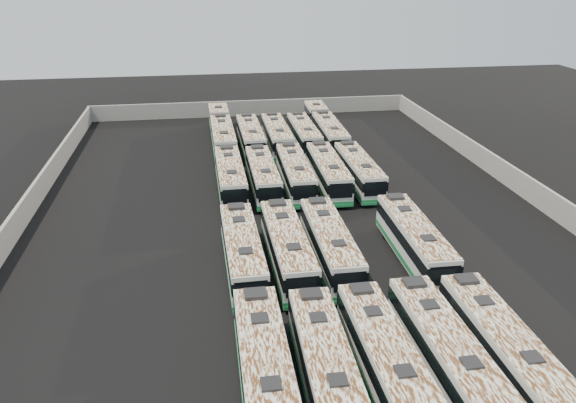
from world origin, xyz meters
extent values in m
plane|color=black|center=(0.00, 0.00, 0.00)|extent=(140.00, 140.00, 0.00)
cube|color=gray|center=(0.00, 36.30, 1.10)|extent=(45.20, 0.30, 2.20)
cube|color=gray|center=(22.30, 0.00, 1.10)|extent=(0.30, 73.20, 2.20)
cube|color=gray|center=(-22.30, 0.00, 1.10)|extent=(0.30, 73.20, 2.20)
cube|color=silver|center=(-4.78, -20.73, 1.65)|extent=(2.49, 11.50, 2.63)
cube|color=#1C7440|center=(-4.78, -20.73, 0.69)|extent=(2.54, 11.55, 0.40)
cube|color=black|center=(-4.78, -20.73, 2.09)|extent=(2.55, 11.56, 0.88)
cube|color=silver|center=(-4.78, -20.73, 3.00)|extent=(2.44, 11.27, 0.07)
cube|color=black|center=(-4.80, -23.26, 3.09)|extent=(0.92, 0.92, 0.13)
cube|color=black|center=(-4.75, -18.20, 3.09)|extent=(0.92, 0.92, 0.13)
cube|color=black|center=(-4.73, -15.91, 3.14)|extent=(1.25, 1.06, 0.25)
cylinder|color=black|center=(-5.77, -17.05, 0.48)|extent=(0.28, 0.96, 0.96)
cylinder|color=black|center=(-3.72, -17.06, 0.48)|extent=(0.28, 0.96, 0.96)
cube|color=silver|center=(-1.72, -20.91, 1.60)|extent=(2.58, 11.16, 2.54)
cube|color=#1C7440|center=(-1.72, -20.91, 0.67)|extent=(2.63, 11.21, 0.39)
cube|color=black|center=(-1.72, -20.91, 2.02)|extent=(2.64, 11.22, 0.85)
cube|color=silver|center=(-1.72, -20.91, 2.90)|extent=(2.53, 10.93, 0.06)
cube|color=black|center=(-1.78, -23.35, 2.99)|extent=(0.90, 0.90, 0.13)
cube|color=black|center=(-1.66, -18.47, 2.99)|extent=(0.90, 0.90, 0.13)
cube|color=black|center=(-1.61, -16.25, 3.03)|extent=(1.23, 1.05, 0.24)
cylinder|color=black|center=(-2.63, -17.34, 0.46)|extent=(0.28, 0.93, 0.93)
cylinder|color=black|center=(-0.65, -17.38, 0.46)|extent=(0.28, 0.93, 0.93)
cube|color=silver|center=(1.41, -20.81, 1.60)|extent=(2.40, 11.12, 2.54)
cube|color=#1C7440|center=(1.41, -20.81, 0.67)|extent=(2.45, 11.17, 0.39)
cube|color=black|center=(1.41, -20.81, 2.02)|extent=(2.46, 11.18, 0.85)
cube|color=silver|center=(1.41, -20.81, 2.90)|extent=(2.35, 10.90, 0.06)
cube|color=black|center=(1.42, -23.25, 2.99)|extent=(0.89, 0.89, 0.13)
cube|color=black|center=(1.39, -18.36, 2.99)|extent=(0.89, 0.89, 0.13)
cube|color=black|center=(1.37, -16.14, 3.04)|extent=(1.21, 1.03, 0.24)
cylinder|color=black|center=(0.39, -17.26, 0.46)|extent=(0.27, 0.93, 0.93)
cylinder|color=black|center=(2.37, -17.25, 0.46)|extent=(0.27, 0.93, 0.93)
cube|color=silver|center=(4.67, -20.75, 1.62)|extent=(2.51, 11.28, 2.58)
cube|color=#1C7440|center=(4.67, -20.75, 0.67)|extent=(2.56, 11.33, 0.39)
cube|color=black|center=(4.67, -20.75, 2.04)|extent=(2.57, 11.34, 0.86)
cube|color=silver|center=(4.67, -20.75, 2.93)|extent=(2.46, 11.05, 0.07)
cube|color=black|center=(4.70, -23.22, 3.03)|extent=(0.90, 0.90, 0.13)
cube|color=black|center=(4.63, -18.27, 3.03)|extent=(0.90, 0.90, 0.13)
cube|color=black|center=(4.60, -16.02, 3.07)|extent=(1.23, 1.05, 0.24)
cylinder|color=black|center=(3.61, -17.16, 0.47)|extent=(0.28, 0.94, 0.94)
cylinder|color=black|center=(5.62, -17.13, 0.47)|extent=(0.28, 0.94, 0.94)
cube|color=silver|center=(7.78, -20.81, 1.61)|extent=(2.36, 11.18, 2.56)
cube|color=#1C7440|center=(7.78, -20.81, 0.67)|extent=(2.41, 11.23, 0.39)
cube|color=black|center=(7.78, -20.81, 2.03)|extent=(2.42, 11.24, 0.86)
cube|color=silver|center=(7.78, -20.81, 2.91)|extent=(2.32, 10.96, 0.07)
cube|color=black|center=(7.77, -23.27, 3.01)|extent=(0.89, 0.89, 0.13)
cube|color=black|center=(7.79, -18.35, 3.01)|extent=(0.89, 0.89, 0.13)
cube|color=black|center=(7.80, -16.12, 3.05)|extent=(1.21, 1.03, 0.24)
cylinder|color=black|center=(6.80, -17.23, 0.47)|extent=(0.26, 0.93, 0.93)
cylinder|color=black|center=(8.79, -17.24, 0.47)|extent=(0.26, 0.93, 0.93)
cube|color=silver|center=(-4.87, -8.02, 1.62)|extent=(2.50, 11.27, 2.58)
cube|color=#1C7440|center=(-4.87, -8.02, 0.67)|extent=(2.55, 11.32, 0.39)
cube|color=black|center=(-4.87, -8.02, 2.04)|extent=(2.56, 11.33, 0.86)
cube|color=black|center=(-4.79, -13.66, 1.92)|extent=(2.06, 0.09, 1.36)
cube|color=#1C7440|center=(-4.79, -13.66, 0.49)|extent=(2.34, 0.13, 0.26)
cube|color=silver|center=(-4.87, -8.02, 2.93)|extent=(2.45, 11.05, 0.07)
cube|color=black|center=(-4.83, -10.49, 3.03)|extent=(0.90, 0.90, 0.13)
cube|color=black|center=(-4.90, -5.54, 3.03)|extent=(0.90, 0.90, 0.13)
cube|color=black|center=(-4.93, -3.30, 3.07)|extent=(1.23, 1.05, 0.24)
cylinder|color=black|center=(-5.82, -11.63, 0.47)|extent=(0.28, 0.94, 0.94)
cylinder|color=black|center=(-3.81, -11.60, 0.47)|extent=(0.28, 0.94, 0.94)
cylinder|color=black|center=(-5.92, -4.44, 0.47)|extent=(0.28, 0.94, 0.94)
cylinder|color=black|center=(-3.92, -4.41, 0.47)|extent=(0.28, 0.94, 0.94)
cube|color=silver|center=(-1.67, -7.99, 1.64)|extent=(2.48, 11.43, 2.62)
cube|color=#1C7440|center=(-1.67, -7.99, 0.68)|extent=(2.53, 11.48, 0.40)
cube|color=black|center=(-1.67, -7.99, 2.07)|extent=(2.54, 11.49, 0.87)
cube|color=black|center=(-1.62, -13.71, 1.95)|extent=(2.09, 0.08, 1.38)
cube|color=#1C7440|center=(-1.62, -13.71, 0.49)|extent=(2.38, 0.12, 0.27)
cube|color=silver|center=(-1.67, -7.99, 2.98)|extent=(2.43, 11.20, 0.07)
cube|color=black|center=(-1.65, -10.50, 3.07)|extent=(0.91, 0.91, 0.13)
cube|color=black|center=(-1.69, -5.48, 3.07)|extent=(0.91, 0.91, 0.13)
cube|color=black|center=(-1.71, -3.19, 3.12)|extent=(1.25, 1.06, 0.25)
cylinder|color=black|center=(-2.66, -11.65, 0.48)|extent=(0.27, 0.95, 0.95)
cylinder|color=black|center=(-0.62, -11.63, 0.48)|extent=(0.27, 0.95, 0.95)
cylinder|color=black|center=(-2.72, -4.34, 0.48)|extent=(0.27, 0.95, 0.95)
cylinder|color=black|center=(-0.69, -4.32, 0.48)|extent=(0.27, 0.95, 0.95)
cube|color=silver|center=(1.45, -7.90, 1.62)|extent=(2.39, 11.28, 2.58)
cube|color=#1C7440|center=(1.45, -7.90, 0.68)|extent=(2.44, 11.33, 0.39)
cube|color=black|center=(1.45, -7.90, 2.05)|extent=(2.45, 11.34, 0.86)
cube|color=black|center=(1.42, -13.55, 1.92)|extent=(2.07, 0.07, 1.36)
cube|color=#1C7440|center=(1.42, -13.55, 0.49)|extent=(2.35, 0.11, 0.26)
cube|color=silver|center=(1.45, -7.90, 2.94)|extent=(2.35, 11.05, 0.07)
cube|color=black|center=(1.44, -10.38, 3.03)|extent=(0.90, 0.90, 0.13)
cube|color=black|center=(1.46, -5.42, 3.03)|extent=(0.90, 0.90, 0.13)
cube|color=black|center=(1.47, -3.17, 3.08)|extent=(1.22, 1.04, 0.24)
cylinder|color=black|center=(0.43, -11.50, 0.47)|extent=(0.27, 0.94, 0.94)
cylinder|color=black|center=(2.44, -11.51, 0.47)|extent=(0.27, 0.94, 0.94)
cylinder|color=black|center=(0.46, -4.29, 0.47)|extent=(0.27, 0.94, 0.94)
cylinder|color=black|center=(2.47, -4.30, 0.47)|extent=(0.27, 0.94, 0.94)
cube|color=silver|center=(7.69, -8.10, 1.62)|extent=(2.57, 11.34, 2.59)
cube|color=#1C7440|center=(7.69, -8.10, 0.68)|extent=(2.62, 11.39, 0.40)
cube|color=black|center=(7.69, -8.10, 2.05)|extent=(2.63, 11.40, 0.87)
cube|color=black|center=(7.58, -13.77, 1.93)|extent=(2.07, 0.10, 1.36)
cube|color=#1C7440|center=(7.58, -13.77, 0.49)|extent=(2.35, 0.15, 0.26)
cube|color=silver|center=(7.69, -8.10, 2.95)|extent=(2.52, 11.11, 0.07)
cube|color=black|center=(7.65, -10.59, 3.04)|extent=(0.91, 0.91, 0.13)
cube|color=black|center=(7.74, -5.62, 3.04)|extent=(0.91, 0.91, 0.13)
cube|color=black|center=(7.79, -3.36, 3.09)|extent=(1.24, 1.06, 0.24)
cylinder|color=black|center=(6.62, -11.70, 0.47)|extent=(0.28, 0.95, 0.94)
cylinder|color=black|center=(8.63, -11.74, 0.47)|extent=(0.28, 0.95, 0.94)
cylinder|color=black|center=(6.76, -4.47, 0.47)|extent=(0.28, 0.95, 0.94)
cylinder|color=black|center=(8.77, -4.51, 0.47)|extent=(0.28, 0.95, 0.94)
cube|color=silver|center=(-4.79, 7.10, 1.62)|extent=(2.44, 11.32, 2.59)
cube|color=#1C7440|center=(-4.79, 7.10, 0.68)|extent=(2.49, 11.37, 0.40)
cube|color=black|center=(-4.79, 7.10, 2.05)|extent=(2.50, 11.38, 0.87)
cube|color=black|center=(-4.74, 1.43, 1.93)|extent=(2.07, 0.08, 1.37)
cube|color=#1C7440|center=(-4.74, 1.43, 0.49)|extent=(2.36, 0.12, 0.26)
cube|color=silver|center=(-4.79, 7.10, 2.95)|extent=(2.39, 11.09, 0.07)
cube|color=black|center=(-4.77, 4.62, 3.04)|extent=(0.90, 0.90, 0.13)
cube|color=black|center=(-4.80, 9.59, 3.04)|extent=(0.90, 0.90, 0.13)
cube|color=black|center=(-4.82, 11.85, 3.09)|extent=(1.23, 1.04, 0.24)
cylinder|color=black|center=(-5.77, 3.48, 0.47)|extent=(0.27, 0.94, 0.94)
cylinder|color=black|center=(-3.75, 3.49, 0.47)|extent=(0.27, 0.94, 0.94)
cylinder|color=black|center=(-5.82, 10.71, 0.47)|extent=(0.27, 0.94, 0.94)
cylinder|color=black|center=(-3.80, 10.73, 0.47)|extent=(0.27, 0.94, 0.94)
cube|color=silver|center=(-1.70, 7.08, 1.58)|extent=(2.30, 11.01, 2.52)
cube|color=#1C7440|center=(-1.70, 7.08, 0.66)|extent=(2.35, 11.06, 0.39)
cube|color=black|center=(-1.70, 7.08, 2.00)|extent=(2.36, 11.07, 0.84)
cube|color=black|center=(-1.70, 1.55, 1.88)|extent=(2.02, 0.06, 1.33)
cube|color=#1C7440|center=(-1.70, 1.55, 0.48)|extent=(2.29, 0.10, 0.26)
cube|color=silver|center=(-1.70, 7.08, 2.87)|extent=(2.25, 10.79, 0.06)
cube|color=black|center=(-1.70, 4.66, 2.96)|extent=(0.87, 0.87, 0.13)
cube|color=black|center=(-1.70, 9.50, 2.96)|extent=(0.87, 0.87, 0.13)
cube|color=black|center=(-1.70, 11.70, 3.01)|extent=(1.19, 1.01, 0.24)
cylinder|color=black|center=(-2.68, 3.55, 0.46)|extent=(0.26, 0.92, 0.92)
cylinder|color=black|center=(-0.72, 3.55, 0.46)|extent=(0.26, 0.92, 0.92)
cylinder|color=black|center=(-2.68, 10.60, 0.46)|extent=(0.26, 0.92, 0.92)
cylinder|color=black|center=(-0.72, 10.60, 0.46)|extent=(0.26, 0.92, 0.92)
cube|color=silver|center=(1.45, 7.14, 1.62)|extent=(2.57, 11.29, 2.58)
cube|color=#1C7440|center=(1.45, 7.14, 0.67)|extent=(2.62, 11.34, 0.39)
cube|color=black|center=(1.45, 7.14, 2.04)|extent=(2.63, 11.35, 0.86)
cube|color=black|center=(1.33, 1.50, 1.92)|extent=(2.06, 0.10, 1.36)
cube|color=#1C7440|center=(1.33, 1.50, 0.49)|extent=(2.34, 0.15, 0.26)
cube|color=silver|center=(1.45, 7.14, 2.93)|extent=(2.52, 11.06, 0.07)
cube|color=black|center=(1.40, 4.66, 3.03)|extent=(0.91, 0.91, 0.13)
cube|color=black|center=(1.50, 9.61, 3.03)|extent=(0.91, 0.91, 0.13)
cube|color=black|center=(1.55, 11.86, 3.07)|extent=(1.24, 1.06, 0.24)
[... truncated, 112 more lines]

